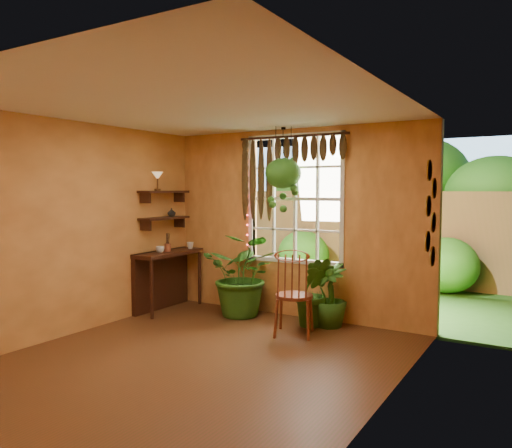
{
  "coord_description": "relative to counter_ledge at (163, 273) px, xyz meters",
  "views": [
    {
      "loc": [
        3.22,
        -4.15,
        1.84
      ],
      "look_at": [
        0.02,
        1.15,
        1.41
      ],
      "focal_mm": 35.0,
      "sensor_mm": 36.0,
      "label": 1
    }
  ],
  "objects": [
    {
      "name": "floor",
      "position": [
        1.91,
        -1.6,
        -0.55
      ],
      "size": [
        4.5,
        4.5,
        0.0
      ],
      "primitive_type": "plane",
      "color": "#592C19",
      "rests_on": "ground"
    },
    {
      "name": "ceiling",
      "position": [
        1.91,
        -1.6,
        2.15
      ],
      "size": [
        4.5,
        4.5,
        0.0
      ],
      "primitive_type": "plane",
      "rotation": [
        3.14,
        0.0,
        0.0
      ],
      "color": "white",
      "rests_on": "wall_back"
    },
    {
      "name": "wall_back",
      "position": [
        1.91,
        0.65,
        0.8
      ],
      "size": [
        4.0,
        0.0,
        4.0
      ],
      "primitive_type": "plane",
      "rotation": [
        1.57,
        0.0,
        0.0
      ],
      "color": "#E69E4E",
      "rests_on": "floor"
    },
    {
      "name": "wall_left",
      "position": [
        -0.09,
        -1.6,
        0.8
      ],
      "size": [
        0.0,
        4.5,
        4.5
      ],
      "primitive_type": "plane",
      "rotation": [
        1.57,
        0.0,
        1.57
      ],
      "color": "#E69E4E",
      "rests_on": "floor"
    },
    {
      "name": "wall_right",
      "position": [
        3.91,
        -1.6,
        0.8
      ],
      "size": [
        0.0,
        4.5,
        4.5
      ],
      "primitive_type": "plane",
      "rotation": [
        1.57,
        0.0,
        -1.57
      ],
      "color": "#E69E4E",
      "rests_on": "floor"
    },
    {
      "name": "window",
      "position": [
        1.91,
        0.68,
        1.15
      ],
      "size": [
        1.52,
        0.1,
        1.86
      ],
      "color": "white",
      "rests_on": "wall_back"
    },
    {
      "name": "valance_vine",
      "position": [
        1.82,
        0.56,
        1.73
      ],
      "size": [
        1.7,
        0.12,
        1.1
      ],
      "color": "#38190F",
      "rests_on": "window"
    },
    {
      "name": "string_lights",
      "position": [
        1.15,
        0.59,
        1.2
      ],
      "size": [
        0.03,
        0.03,
        1.54
      ],
      "primitive_type": null,
      "color": "#FF2633",
      "rests_on": "window"
    },
    {
      "name": "wall_plates",
      "position": [
        3.89,
        0.19,
        1.0
      ],
      "size": [
        0.04,
        0.32,
        1.1
      ],
      "primitive_type": null,
      "color": "#F2EAC6",
      "rests_on": "wall_right"
    },
    {
      "name": "counter_ledge",
      "position": [
        0.0,
        0.0,
        0.0
      ],
      "size": [
        0.4,
        1.2,
        0.9
      ],
      "color": "#38190F",
      "rests_on": "floor"
    },
    {
      "name": "shelf_lower",
      "position": [
        0.03,
        0.0,
        0.85
      ],
      "size": [
        0.25,
        0.9,
        0.04
      ],
      "primitive_type": "cube",
      "color": "#38190F",
      "rests_on": "wall_left"
    },
    {
      "name": "shelf_upper",
      "position": [
        0.03,
        0.0,
        1.25
      ],
      "size": [
        0.25,
        0.9,
        0.04
      ],
      "primitive_type": "cube",
      "color": "#38190F",
      "rests_on": "wall_left"
    },
    {
      "name": "backyard",
      "position": [
        2.15,
        5.27,
        0.73
      ],
      "size": [
        14.0,
        10.0,
        12.0
      ],
      "color": "#265B1A",
      "rests_on": "ground"
    },
    {
      "name": "windsor_chair",
      "position": [
        2.35,
        -0.22,
        -0.19
      ],
      "size": [
        0.6,
        0.62,
        1.27
      ],
      "rotation": [
        0.0,
        0.0,
        0.34
      ],
      "color": "brown",
      "rests_on": "floor"
    },
    {
      "name": "potted_plant_left",
      "position": [
        1.3,
        0.26,
        0.05
      ],
      "size": [
        1.27,
        1.16,
        1.21
      ],
      "primitive_type": "imported",
      "rotation": [
        0.0,
        0.0,
        0.22
      ],
      "color": "#215115",
      "rests_on": "floor"
    },
    {
      "name": "potted_plant_mid",
      "position": [
        2.4,
        0.28,
        -0.08
      ],
      "size": [
        0.62,
        0.56,
        0.94
      ],
      "primitive_type": "imported",
      "rotation": [
        0.0,
        0.0,
        0.33
      ],
      "color": "#215115",
      "rests_on": "floor"
    },
    {
      "name": "potted_plant_right",
      "position": [
        2.57,
        0.39,
        -0.13
      ],
      "size": [
        0.62,
        0.62,
        0.85
      ],
      "primitive_type": "imported",
      "rotation": [
        0.0,
        0.0,
        -0.38
      ],
      "color": "#215115",
      "rests_on": "floor"
    },
    {
      "name": "hanging_basket",
      "position": [
        1.85,
        0.42,
        1.45
      ],
      "size": [
        0.5,
        0.5,
        1.2
      ],
      "color": "black",
      "rests_on": "ceiling"
    },
    {
      "name": "cup_a",
      "position": [
        0.13,
        -0.21,
        0.4
      ],
      "size": [
        0.13,
        0.13,
        0.1
      ],
      "primitive_type": "imported",
      "rotation": [
        0.0,
        0.0,
        0.02
      ],
      "color": "silver",
      "rests_on": "counter_ledge"
    },
    {
      "name": "cup_b",
      "position": [
        0.19,
        0.42,
        0.4
      ],
      "size": [
        0.12,
        0.12,
        0.1
      ],
      "primitive_type": "imported",
      "rotation": [
        0.0,
        0.0,
        0.11
      ],
      "color": "beige",
      "rests_on": "counter_ledge"
    },
    {
      "name": "brush_jar",
      "position": [
        0.11,
        -0.02,
        0.49
      ],
      "size": [
        0.1,
        0.1,
        0.35
      ],
      "color": "#99462C",
      "rests_on": "counter_ledge"
    },
    {
      "name": "shelf_vase",
      "position": [
        0.04,
        0.16,
        0.93
      ],
      "size": [
        0.14,
        0.14,
        0.13
      ],
      "primitive_type": "imported",
      "rotation": [
        0.0,
        0.0,
        0.16
      ],
      "color": "#B2AD99",
      "rests_on": "shelf_lower"
    },
    {
      "name": "tiffany_lamp",
      "position": [
        0.05,
        -0.16,
        1.47
      ],
      "size": [
        0.17,
        0.17,
        0.28
      ],
      "color": "#593319",
      "rests_on": "shelf_upper"
    }
  ]
}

